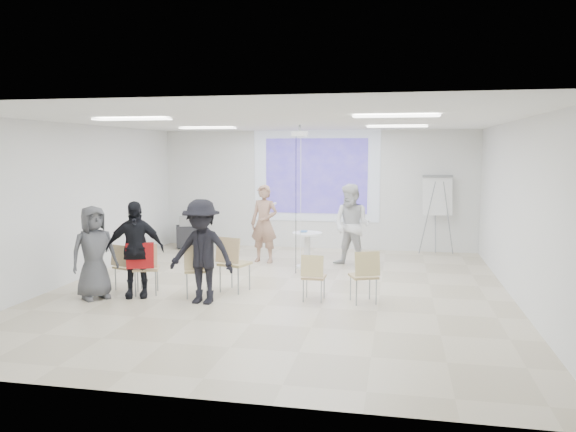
% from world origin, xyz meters
% --- Properties ---
extents(floor, '(8.00, 9.00, 0.10)m').
position_xyz_m(floor, '(0.00, 0.00, -0.05)').
color(floor, beige).
rests_on(floor, ground).
extents(ceiling, '(8.00, 9.00, 0.10)m').
position_xyz_m(ceiling, '(0.00, 0.00, 3.05)').
color(ceiling, white).
rests_on(ceiling, wall_back).
extents(wall_back, '(8.00, 0.10, 3.00)m').
position_xyz_m(wall_back, '(0.00, 4.55, 1.50)').
color(wall_back, silver).
rests_on(wall_back, floor).
extents(wall_left, '(0.10, 9.00, 3.00)m').
position_xyz_m(wall_left, '(-4.05, 0.00, 1.50)').
color(wall_left, silver).
rests_on(wall_left, floor).
extents(wall_right, '(0.10, 9.00, 3.00)m').
position_xyz_m(wall_right, '(4.05, 0.00, 1.50)').
color(wall_right, silver).
rests_on(wall_right, floor).
extents(projection_halo, '(3.20, 0.01, 2.30)m').
position_xyz_m(projection_halo, '(0.00, 4.49, 1.85)').
color(projection_halo, silver).
rests_on(projection_halo, wall_back).
extents(projection_image, '(2.60, 0.01, 1.90)m').
position_xyz_m(projection_image, '(0.00, 4.47, 1.85)').
color(projection_image, '#4132AD').
rests_on(projection_image, wall_back).
extents(pedestal_table, '(0.68, 0.68, 0.79)m').
position_xyz_m(pedestal_table, '(0.18, 1.99, 0.44)').
color(pedestal_table, white).
rests_on(pedestal_table, floor).
extents(player_left, '(0.80, 0.62, 1.97)m').
position_xyz_m(player_left, '(-0.87, 2.45, 0.99)').
color(player_left, tan).
rests_on(player_left, floor).
extents(player_right, '(1.17, 1.06, 1.98)m').
position_xyz_m(player_right, '(1.09, 2.33, 0.99)').
color(player_right, silver).
rests_on(player_right, floor).
extents(controller_left, '(0.07, 0.13, 0.04)m').
position_xyz_m(controller_left, '(-0.69, 2.70, 1.30)').
color(controller_left, white).
rests_on(controller_left, player_left).
extents(controller_right, '(0.07, 0.11, 0.04)m').
position_xyz_m(controller_right, '(0.91, 2.58, 1.33)').
color(controller_right, silver).
rests_on(controller_right, player_right).
extents(chair_far_left, '(0.50, 0.52, 0.83)m').
position_xyz_m(chair_far_left, '(-2.70, -0.54, 0.49)').
color(chair_far_left, tan).
rests_on(chair_far_left, floor).
extents(chair_left_mid, '(0.55, 0.57, 0.91)m').
position_xyz_m(chair_left_mid, '(-2.19, -0.77, 0.54)').
color(chair_left_mid, tan).
rests_on(chair_left_mid, floor).
extents(chair_left_inner, '(0.57, 0.59, 0.92)m').
position_xyz_m(chair_left_inner, '(-1.27, -0.75, 0.55)').
color(chair_left_inner, tan).
rests_on(chair_left_inner, floor).
extents(chair_center, '(0.59, 0.61, 1.00)m').
position_xyz_m(chair_center, '(-0.78, -0.30, 0.59)').
color(chair_center, tan).
rests_on(chair_center, floor).
extents(chair_right_inner, '(0.38, 0.41, 0.80)m').
position_xyz_m(chair_right_inner, '(0.71, -0.62, 0.47)').
color(chair_right_inner, tan).
rests_on(chair_right_inner, floor).
extents(chair_right_far, '(0.55, 0.56, 0.88)m').
position_xyz_m(chair_right_far, '(1.55, -0.60, 0.52)').
color(chair_right_far, tan).
rests_on(chair_right_far, floor).
extents(red_jacket, '(0.47, 0.25, 0.44)m').
position_xyz_m(red_jacket, '(-2.22, -0.92, 0.72)').
color(red_jacket, '#AE1517').
rests_on(red_jacket, chair_left_mid).
extents(laptop, '(0.41, 0.35, 0.03)m').
position_xyz_m(laptop, '(-1.30, -0.66, 0.50)').
color(laptop, black).
rests_on(laptop, chair_left_inner).
extents(audience_left, '(1.25, 0.97, 1.89)m').
position_xyz_m(audience_left, '(-2.32, -0.91, 0.94)').
color(audience_left, black).
rests_on(audience_left, floor).
extents(audience_mid, '(1.32, 0.81, 1.94)m').
position_xyz_m(audience_mid, '(-1.06, -1.07, 0.97)').
color(audience_mid, black).
rests_on(audience_mid, floor).
extents(audience_outer, '(0.99, 1.02, 1.77)m').
position_xyz_m(audience_outer, '(-2.94, -1.14, 0.88)').
color(audience_outer, '#515155').
rests_on(audience_outer, floor).
extents(flipchart_easel, '(0.82, 0.63, 1.91)m').
position_xyz_m(flipchart_easel, '(2.98, 4.21, 1.41)').
color(flipchart_easel, gray).
rests_on(flipchart_easel, floor).
extents(av_cart, '(0.67, 0.61, 0.82)m').
position_xyz_m(av_cart, '(-3.25, 3.86, 0.38)').
color(av_cart, black).
rests_on(av_cart, floor).
extents(ceiling_projector, '(0.30, 0.25, 3.00)m').
position_xyz_m(ceiling_projector, '(0.10, 1.49, 2.69)').
color(ceiling_projector, white).
rests_on(ceiling_projector, ceiling).
extents(fluor_panel_nw, '(1.20, 0.30, 0.02)m').
position_xyz_m(fluor_panel_nw, '(-2.00, 2.00, 2.97)').
color(fluor_panel_nw, white).
rests_on(fluor_panel_nw, ceiling).
extents(fluor_panel_ne, '(1.20, 0.30, 0.02)m').
position_xyz_m(fluor_panel_ne, '(2.00, 2.00, 2.97)').
color(fluor_panel_ne, white).
rests_on(fluor_panel_ne, ceiling).
extents(fluor_panel_sw, '(1.20, 0.30, 0.02)m').
position_xyz_m(fluor_panel_sw, '(-2.00, -1.50, 2.97)').
color(fluor_panel_sw, white).
rests_on(fluor_panel_sw, ceiling).
extents(fluor_panel_se, '(1.20, 0.30, 0.02)m').
position_xyz_m(fluor_panel_se, '(2.00, -1.50, 2.97)').
color(fluor_panel_se, white).
rests_on(fluor_panel_se, ceiling).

